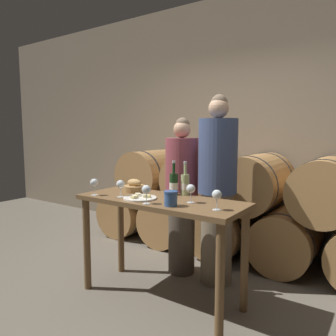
{
  "coord_description": "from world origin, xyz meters",
  "views": [
    {
      "loc": [
        1.59,
        -2.2,
        1.46
      ],
      "look_at": [
        0.0,
        0.12,
        1.14
      ],
      "focal_mm": 35.0,
      "sensor_mm": 36.0,
      "label": 1
    }
  ],
  "objects_px": {
    "person_left": "(182,195)",
    "wine_glass_far_left": "(94,183)",
    "wine_glass_far_right": "(217,195)",
    "wine_glass_left": "(120,185)",
    "wine_glass_center": "(146,190)",
    "person_right": "(217,189)",
    "blue_crock": "(171,198)",
    "wine_glass_right": "(191,189)",
    "wine_bottle_red": "(174,184)",
    "cheese_plate": "(140,198)",
    "bread_basket": "(134,187)",
    "tasting_table": "(160,216)",
    "wine_bottle_white": "(185,184)"
  },
  "relations": [
    {
      "from": "person_left",
      "to": "wine_glass_center",
      "type": "relative_size",
      "value": 10.66
    },
    {
      "from": "blue_crock",
      "to": "wine_glass_right",
      "type": "distance_m",
      "value": 0.2
    },
    {
      "from": "person_left",
      "to": "wine_bottle_red",
      "type": "relative_size",
      "value": 5.18
    },
    {
      "from": "person_left",
      "to": "wine_glass_center",
      "type": "height_order",
      "value": "person_left"
    },
    {
      "from": "cheese_plate",
      "to": "wine_glass_center",
      "type": "height_order",
      "value": "wine_glass_center"
    },
    {
      "from": "wine_glass_far_right",
      "to": "wine_glass_left",
      "type": "bearing_deg",
      "value": -176.68
    },
    {
      "from": "cheese_plate",
      "to": "wine_glass_left",
      "type": "bearing_deg",
      "value": -167.76
    },
    {
      "from": "wine_glass_far_left",
      "to": "wine_glass_center",
      "type": "height_order",
      "value": "same"
    },
    {
      "from": "tasting_table",
      "to": "wine_glass_right",
      "type": "bearing_deg",
      "value": 1.43
    },
    {
      "from": "tasting_table",
      "to": "wine_bottle_red",
      "type": "bearing_deg",
      "value": 90.56
    },
    {
      "from": "blue_crock",
      "to": "cheese_plate",
      "type": "xyz_separation_m",
      "value": [
        -0.36,
        0.07,
        -0.05
      ]
    },
    {
      "from": "person_left",
      "to": "wine_glass_right",
      "type": "distance_m",
      "value": 0.74
    },
    {
      "from": "person_left",
      "to": "cheese_plate",
      "type": "relative_size",
      "value": 5.68
    },
    {
      "from": "tasting_table",
      "to": "wine_bottle_red",
      "type": "relative_size",
      "value": 4.75
    },
    {
      "from": "bread_basket",
      "to": "cheese_plate",
      "type": "distance_m",
      "value": 0.34
    },
    {
      "from": "tasting_table",
      "to": "wine_bottle_white",
      "type": "xyz_separation_m",
      "value": [
        0.09,
        0.25,
        0.25
      ]
    },
    {
      "from": "wine_glass_center",
      "to": "person_left",
      "type": "bearing_deg",
      "value": 102.1
    },
    {
      "from": "person_left",
      "to": "person_right",
      "type": "distance_m",
      "value": 0.41
    },
    {
      "from": "person_right",
      "to": "wine_glass_far_right",
      "type": "height_order",
      "value": "person_right"
    },
    {
      "from": "wine_bottle_white",
      "to": "wine_glass_left",
      "type": "bearing_deg",
      "value": -136.24
    },
    {
      "from": "cheese_plate",
      "to": "wine_glass_left",
      "type": "relative_size",
      "value": 1.88
    },
    {
      "from": "person_left",
      "to": "bread_basket",
      "type": "bearing_deg",
      "value": -118.24
    },
    {
      "from": "tasting_table",
      "to": "wine_bottle_white",
      "type": "distance_m",
      "value": 0.36
    },
    {
      "from": "wine_glass_center",
      "to": "cheese_plate",
      "type": "bearing_deg",
      "value": 143.91
    },
    {
      "from": "person_right",
      "to": "wine_glass_left",
      "type": "distance_m",
      "value": 0.92
    },
    {
      "from": "wine_glass_far_left",
      "to": "person_left",
      "type": "bearing_deg",
      "value": 61.83
    },
    {
      "from": "blue_crock",
      "to": "wine_glass_left",
      "type": "relative_size",
      "value": 0.78
    },
    {
      "from": "tasting_table",
      "to": "wine_glass_far_right",
      "type": "relative_size",
      "value": 9.77
    },
    {
      "from": "tasting_table",
      "to": "person_left",
      "type": "distance_m",
      "value": 0.59
    },
    {
      "from": "cheese_plate",
      "to": "bread_basket",
      "type": "bearing_deg",
      "value": 138.12
    },
    {
      "from": "person_left",
      "to": "cheese_plate",
      "type": "distance_m",
      "value": 0.68
    },
    {
      "from": "person_left",
      "to": "blue_crock",
      "type": "height_order",
      "value": "person_left"
    },
    {
      "from": "person_right",
      "to": "wine_glass_left",
      "type": "xyz_separation_m",
      "value": [
        -0.57,
        -0.72,
        0.09
      ]
    },
    {
      "from": "person_right",
      "to": "wine_glass_far_left",
      "type": "height_order",
      "value": "person_right"
    },
    {
      "from": "wine_glass_far_left",
      "to": "wine_glass_left",
      "type": "relative_size",
      "value": 1.0
    },
    {
      "from": "person_right",
      "to": "wine_bottle_white",
      "type": "height_order",
      "value": "person_right"
    },
    {
      "from": "wine_bottle_red",
      "to": "wine_glass_center",
      "type": "bearing_deg",
      "value": -86.42
    },
    {
      "from": "person_left",
      "to": "wine_glass_far_right",
      "type": "relative_size",
      "value": 10.66
    },
    {
      "from": "person_left",
      "to": "wine_glass_far_right",
      "type": "xyz_separation_m",
      "value": [
        0.72,
        -0.67,
        0.19
      ]
    },
    {
      "from": "blue_crock",
      "to": "wine_glass_left",
      "type": "bearing_deg",
      "value": 176.76
    },
    {
      "from": "tasting_table",
      "to": "wine_glass_far_right",
      "type": "distance_m",
      "value": 0.63
    },
    {
      "from": "wine_bottle_white",
      "to": "cheese_plate",
      "type": "height_order",
      "value": "wine_bottle_white"
    },
    {
      "from": "bread_basket",
      "to": "cheese_plate",
      "type": "height_order",
      "value": "bread_basket"
    },
    {
      "from": "person_right",
      "to": "wine_glass_center",
      "type": "height_order",
      "value": "person_right"
    },
    {
      "from": "wine_bottle_red",
      "to": "wine_glass_left",
      "type": "bearing_deg",
      "value": -132.14
    },
    {
      "from": "tasting_table",
      "to": "blue_crock",
      "type": "xyz_separation_m",
      "value": [
        0.23,
        -0.17,
        0.21
      ]
    },
    {
      "from": "bread_basket",
      "to": "wine_glass_far_right",
      "type": "height_order",
      "value": "wine_glass_far_right"
    },
    {
      "from": "wine_glass_center",
      "to": "wine_glass_right",
      "type": "bearing_deg",
      "value": 40.42
    },
    {
      "from": "wine_glass_left",
      "to": "wine_glass_center",
      "type": "xyz_separation_m",
      "value": [
        0.34,
        -0.08,
        0.0
      ]
    },
    {
      "from": "person_left",
      "to": "wine_glass_far_left",
      "type": "height_order",
      "value": "person_left"
    }
  ]
}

